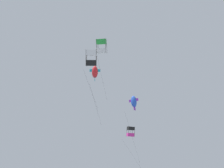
{
  "coord_description": "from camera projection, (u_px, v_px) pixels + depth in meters",
  "views": [
    {
      "loc": [
        38.43,
        4.09,
        15.17
      ],
      "look_at": [
        1.3,
        3.15,
        32.32
      ],
      "focal_mm": 48.25,
      "sensor_mm": 36.0,
      "label": 1
    }
  ],
  "objects": [
    {
      "name": "kite_fish_highest",
      "position": [
        134.0,
        102.0,
        47.07
      ],
      "size": [
        2.52,
        2.21,
        10.06
      ],
      "rotation": [
        0.2,
        0.0,
        1.08
      ],
      "color": "blue"
    },
    {
      "name": "kite_box_low_drifter",
      "position": [
        102.0,
        46.0,
        38.38
      ],
      "size": [
        2.14,
        1.39,
        7.99
      ],
      "rotation": [
        0.51,
        0.0,
        1.47
      ],
      "color": "green"
    },
    {
      "name": "kite_fish_far_centre",
      "position": [
        95.0,
        72.0,
        39.5
      ],
      "size": [
        1.76,
        1.75,
        7.73
      ],
      "rotation": [
        0.27,
        0.0,
        1.62
      ],
      "color": "red"
    },
    {
      "name": "kite_box_upper_right",
      "position": [
        91.0,
        58.0,
        36.5
      ],
      "size": [
        2.52,
        1.93,
        7.19
      ],
      "rotation": [
        0.45,
        0.0,
        1.62
      ],
      "color": "white"
    },
    {
      "name": "kite_box_mid_left",
      "position": [
        131.0,
        132.0,
        43.1
      ],
      "size": [
        2.44,
        2.73,
        5.85
      ],
      "rotation": [
        0.26,
        0.0,
        1.85
      ],
      "color": "black"
    }
  ]
}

